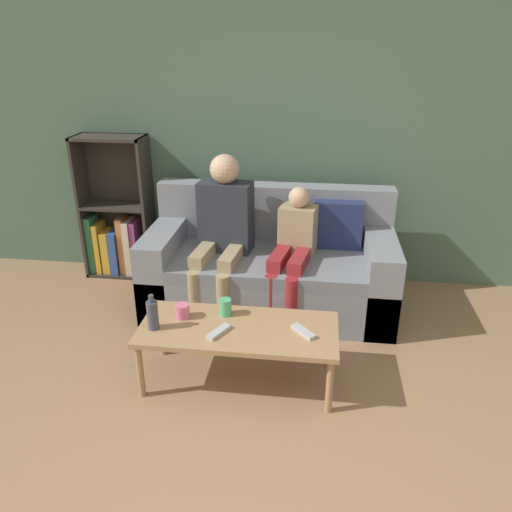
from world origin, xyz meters
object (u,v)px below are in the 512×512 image
person_child (293,247)px  person_adult (223,223)px  couch (271,269)px  coffee_table (238,332)px  tv_remote_0 (219,332)px  bookshelf (118,224)px  cup_far (225,307)px  cup_near (182,311)px  tv_remote_1 (303,331)px  bottle (153,314)px

person_child → person_adult: bearing=-175.0°
person_adult → person_child: 0.54m
couch → coffee_table: 0.98m
tv_remote_0 → bookshelf: bearing=156.4°
person_child → cup_far: size_ratio=9.05×
coffee_table → cup_far: size_ratio=11.05×
couch → cup_near: 1.02m
cup_far → coffee_table: bearing=-53.0°
cup_far → tv_remote_0: size_ratio=0.60×
tv_remote_1 → bottle: bottle is taller
person_child → bottle: 1.19m
bookshelf → coffee_table: bookshelf is taller
person_adult → cup_near: person_adult is taller
cup_far → tv_remote_1: 0.50m
tv_remote_1 → bottle: (-0.86, -0.06, 0.08)m
bottle → person_adult: bearing=76.7°
couch → coffee_table: bearing=-95.6°
bookshelf → cup_near: bearing=-55.1°
tv_remote_0 → bottle: size_ratio=0.80×
bookshelf → person_child: size_ratio=1.27×
tv_remote_0 → tv_remote_1: (0.47, 0.06, 0.00)m
person_adult → bottle: 1.02m
cup_far → tv_remote_0: cup_far is taller
cup_near → tv_remote_0: (0.25, -0.15, -0.03)m
person_adult → cup_near: 0.87m
bottle → tv_remote_1: bearing=3.8°
tv_remote_0 → couch: bearing=107.4°
person_adult → cup_far: size_ratio=11.17×
cup_near → bottle: 0.20m
couch → tv_remote_0: (-0.19, -1.05, 0.09)m
couch → bookshelf: bearing=163.3°
tv_remote_1 → bottle: bearing=141.9°
person_child → cup_near: size_ratio=11.02×
tv_remote_1 → cup_far: bearing=120.9°
bookshelf → cup_far: size_ratio=11.48×
couch → cup_far: size_ratio=17.50×
coffee_table → cup_near: bearing=168.9°
bookshelf → tv_remote_0: bearing=-51.4°
coffee_table → person_adult: (-0.25, 0.90, 0.34)m
bookshelf → cup_far: (1.17, -1.25, -0.02)m
cup_far → bottle: bearing=-151.9°
bookshelf → bottle: 1.65m
tv_remote_0 → tv_remote_1: size_ratio=1.09×
bookshelf → person_child: bearing=-19.2°
couch → coffee_table: couch is taller
cup_near → cup_far: bearing=14.2°
tv_remote_0 → bottle: bottle is taller
coffee_table → tv_remote_0: 0.14m
couch → tv_remote_1: size_ratio=11.48×
couch → person_adult: bearing=-167.7°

